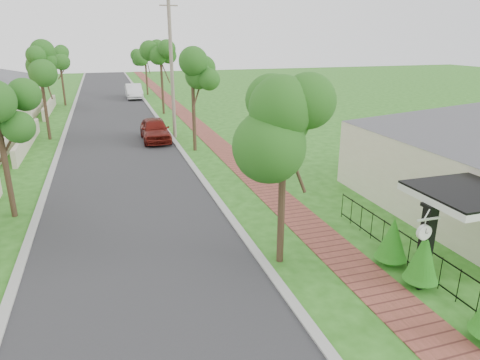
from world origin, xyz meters
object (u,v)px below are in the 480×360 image
porch_post (425,250)px  parked_car_white (134,91)px  station_clock (424,231)px  parked_car_red (155,130)px  near_tree (284,127)px  utility_pole (172,71)px

porch_post → parked_car_white: 42.28m
porch_post → parked_car_white: size_ratio=0.51×
station_clock → porch_post: bearing=39.1°
porch_post → parked_car_red: 20.93m
parked_car_white → near_tree: 39.69m
parked_car_white → utility_pole: bearing=-86.9°
near_tree → utility_pole: utility_pole is taller
porch_post → parked_car_white: porch_post is taller
station_clock → utility_pole: bearing=98.4°
utility_pole → parked_car_red: bearing=-154.2°
parked_car_white → utility_pole: 21.37m
porch_post → near_tree: size_ratio=0.46×
near_tree → station_clock: size_ratio=7.67×
near_tree → parked_car_white: bearing=92.2°
parked_car_red → utility_pole: 4.15m
parked_car_red → parked_car_white: parked_car_white is taller
utility_pole → station_clock: size_ratio=12.75×
porch_post → utility_pole: 21.60m
porch_post → parked_car_white: bearing=96.6°
utility_pole → station_clock: utility_pole is taller
utility_pole → station_clock: 21.79m
parked_car_white → near_tree: bearing=-88.0°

